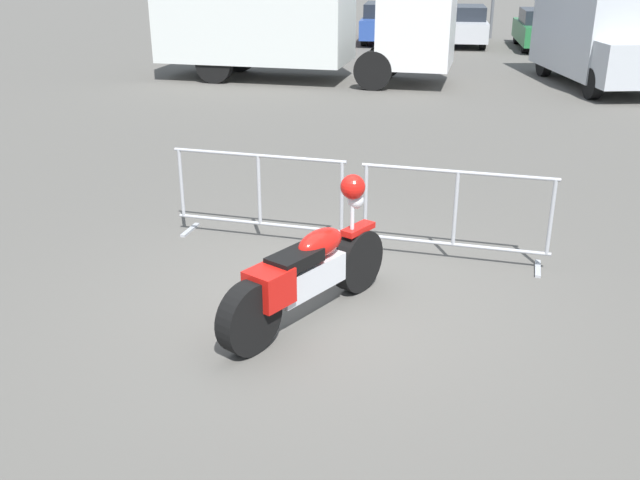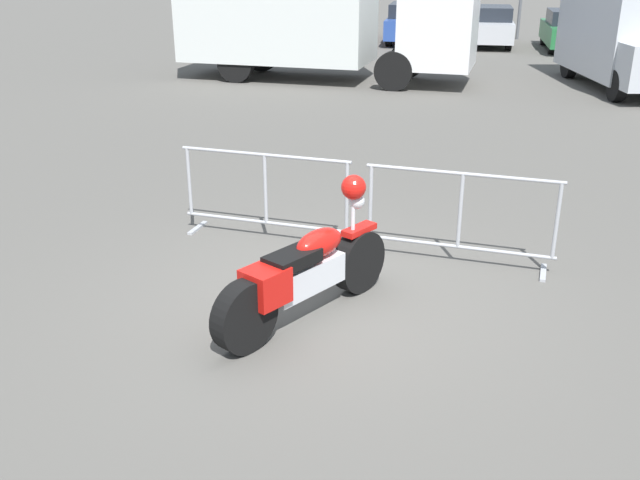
# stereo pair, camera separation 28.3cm
# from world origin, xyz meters

# --- Properties ---
(ground_plane) EXTENTS (120.00, 120.00, 0.00)m
(ground_plane) POSITION_xyz_m (0.00, 0.00, 0.00)
(ground_plane) COLOR #54514C
(motorcycle) EXTENTS (1.02, 2.14, 1.27)m
(motorcycle) POSITION_xyz_m (-0.03, -0.38, 0.48)
(motorcycle) COLOR black
(motorcycle) RESTS_ON ground
(crowd_barrier_near) EXTENTS (2.13, 0.48, 1.07)m
(crowd_barrier_near) POSITION_xyz_m (-1.19, 1.38, 0.55)
(crowd_barrier_near) COLOR #9EA0A5
(crowd_barrier_near) RESTS_ON ground
(crowd_barrier_far) EXTENTS (2.13, 0.48, 1.07)m
(crowd_barrier_far) POSITION_xyz_m (1.13, 1.38, 0.55)
(crowd_barrier_far) COLOR #9EA0A5
(crowd_barrier_far) RESTS_ON ground
(box_truck) EXTENTS (7.80, 2.62, 2.98)m
(box_truck) POSITION_xyz_m (-4.57, 12.31, 1.64)
(box_truck) COLOR silver
(box_truck) RESTS_ON ground
(delivery_van) EXTENTS (3.53, 5.36, 2.31)m
(delivery_van) POSITION_xyz_m (3.31, 13.81, 1.24)
(delivery_van) COLOR #B2B7BC
(delivery_van) RESTS_ON ground
(parked_car_tan) EXTENTS (2.25, 4.30, 1.39)m
(parked_car_tan) POSITION_xyz_m (-9.39, 20.79, 0.70)
(parked_car_tan) COLOR tan
(parked_car_tan) RESTS_ON ground
(parked_car_maroon) EXTENTS (2.35, 4.49, 1.45)m
(parked_car_maroon) POSITION_xyz_m (-6.57, 21.11, 0.74)
(parked_car_maroon) COLOR maroon
(parked_car_maroon) RESTS_ON ground
(parked_car_blue) EXTENTS (2.30, 4.40, 1.43)m
(parked_car_blue) POSITION_xyz_m (-3.75, 21.30, 0.72)
(parked_car_blue) COLOR #284799
(parked_car_blue) RESTS_ON ground
(parked_car_silver) EXTENTS (2.23, 4.26, 1.38)m
(parked_car_silver) POSITION_xyz_m (-0.93, 21.34, 0.70)
(parked_car_silver) COLOR #B7BABF
(parked_car_silver) RESTS_ON ground
(parked_car_green) EXTENTS (2.18, 4.17, 1.35)m
(parked_car_green) POSITION_xyz_m (1.89, 20.92, 0.68)
(parked_car_green) COLOR #236B38
(parked_car_green) RESTS_ON ground
(pedestrian) EXTENTS (0.48, 0.48, 1.69)m
(pedestrian) POSITION_xyz_m (3.63, 18.54, 0.92)
(pedestrian) COLOR #262838
(pedestrian) RESTS_ON ground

